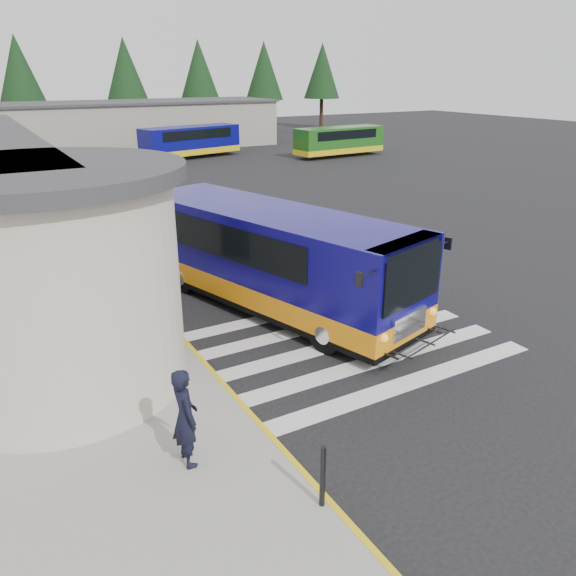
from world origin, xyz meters
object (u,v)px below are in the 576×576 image
pedestrian_a (185,417)px  far_bus_b (339,140)px  pedestrian_b (161,337)px  transit_bus (272,261)px  bollard (323,476)px  far_bus_a (190,140)px

pedestrian_a → far_bus_b: far_bus_b is taller
pedestrian_a → pedestrian_b: (0.70, 3.50, -0.13)m
pedestrian_a → transit_bus: bearing=-39.3°
bollard → far_bus_b: size_ratio=0.14×
far_bus_a → far_bus_b: size_ratio=1.08×
pedestrian_b → far_bus_a: (13.42, 33.55, 0.47)m
pedestrian_b → far_bus_a: 36.14m
pedestrian_b → far_bus_a: bearing=158.2°
pedestrian_b → far_bus_b: bearing=138.9°
bollard → far_bus_b: bearing=54.9°
pedestrian_b → far_bus_b: far_bus_b is taller
bollard → far_bus_a: bearing=72.1°
pedestrian_a → bollard: (1.47, -2.09, -0.37)m
pedestrian_a → pedestrian_b: pedestrian_a is taller
pedestrian_a → far_bus_a: size_ratio=0.21×
transit_bus → pedestrian_b: size_ratio=6.74×
pedestrian_b → bollard: 5.65m
far_bus_b → pedestrian_a: bearing=137.3°
pedestrian_a → bollard: pedestrian_a is taller
pedestrian_a → bollard: 2.59m
pedestrian_b → far_bus_b: (24.52, 28.14, 0.39)m
transit_bus → pedestrian_a: transit_bus is taller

